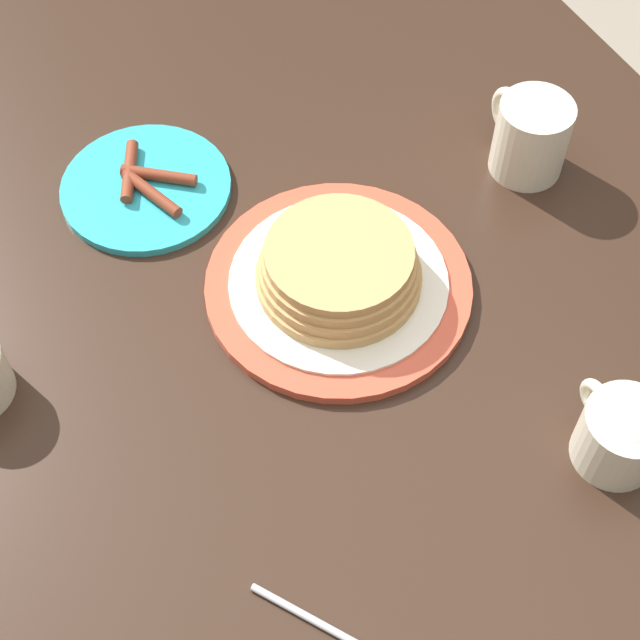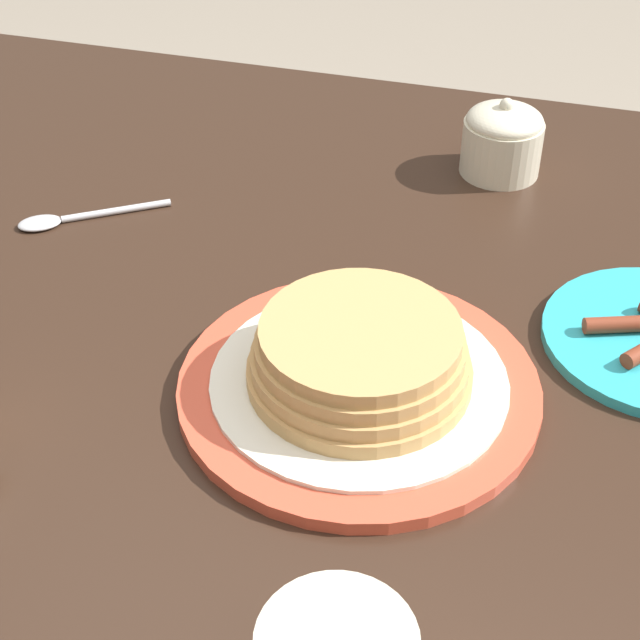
% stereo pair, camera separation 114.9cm
% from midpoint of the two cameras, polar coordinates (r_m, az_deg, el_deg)
% --- Properties ---
extents(ground_plane, '(8.00, 8.00, 0.00)m').
position_cam_midpoint_polar(ground_plane, '(1.45, -10.87, -30.29)').
color(ground_plane, gray).
extents(dining_table, '(1.41, 1.08, 0.74)m').
position_cam_midpoint_polar(dining_table, '(0.83, -18.53, -26.34)').
color(dining_table, '#332116').
rests_on(dining_table, ground_plane).
extents(pancake_plate, '(0.29, 0.29, 0.07)m').
position_cam_midpoint_polar(pancake_plate, '(0.71, -18.71, -22.74)').
color(pancake_plate, '#DB5138').
rests_on(pancake_plate, dining_table).
extents(side_plate_bacon, '(0.20, 0.20, 0.02)m').
position_cam_midpoint_polar(side_plate_bacon, '(0.85, -31.07, -11.31)').
color(side_plate_bacon, '#2DADBC').
rests_on(side_plate_bacon, dining_table).
extents(coffee_mug, '(0.12, 0.09, 0.09)m').
position_cam_midpoint_polar(coffee_mug, '(0.71, 0.94, -8.81)').
color(coffee_mug, beige).
rests_on(coffee_mug, dining_table).
extents(creamer_pitcher, '(0.12, 0.08, 0.08)m').
position_cam_midpoint_polar(creamer_pitcher, '(0.66, 6.10, -40.78)').
color(creamer_pitcher, beige).
rests_on(creamer_pitcher, dining_table).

